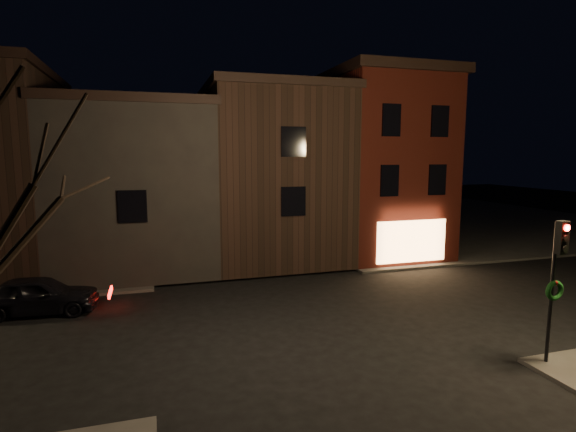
{
  "coord_description": "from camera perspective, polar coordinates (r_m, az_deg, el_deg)",
  "views": [
    {
      "loc": [
        -4.87,
        -14.8,
        5.93
      ],
      "look_at": [
        0.87,
        4.23,
        3.2
      ],
      "focal_mm": 28.0,
      "sensor_mm": 36.0,
      "label": 1
    }
  ],
  "objects": [
    {
      "name": "ground",
      "position": [
        16.67,
        1.38,
        -13.01
      ],
      "size": [
        120.0,
        120.0,
        0.0
      ],
      "primitive_type": "plane",
      "color": "black",
      "rests_on": "ground"
    },
    {
      "name": "sidewalk_far_right",
      "position": [
        43.18,
        18.59,
        -0.4
      ],
      "size": [
        30.0,
        30.0,
        0.12
      ],
      "primitive_type": "cube",
      "color": "#2D2B28",
      "rests_on": "ground"
    },
    {
      "name": "corner_building",
      "position": [
        27.48,
        11.23,
        6.57
      ],
      "size": [
        6.5,
        8.5,
        10.5
      ],
      "color": "#4A140D",
      "rests_on": "ground"
    },
    {
      "name": "row_building_a",
      "position": [
        26.12,
        -2.65,
        5.41
      ],
      "size": [
        7.3,
        10.3,
        9.4
      ],
      "color": "black",
      "rests_on": "ground"
    },
    {
      "name": "row_building_b",
      "position": [
        25.37,
        -18.77,
        3.8
      ],
      "size": [
        7.8,
        10.3,
        8.4
      ],
      "color": "black",
      "rests_on": "ground"
    },
    {
      "name": "traffic_signal",
      "position": [
        14.35,
        30.96,
        -5.88
      ],
      "size": [
        0.58,
        0.38,
        4.05
      ],
      "color": "black",
      "rests_on": "sidewalk_near_right"
    },
    {
      "name": "parked_car_a",
      "position": [
        19.42,
        -29.15,
        -8.76
      ],
      "size": [
        4.34,
        2.02,
        1.44
      ],
      "primitive_type": "imported",
      "rotation": [
        0.0,
        0.0,
        1.49
      ],
      "color": "black",
      "rests_on": "ground"
    }
  ]
}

